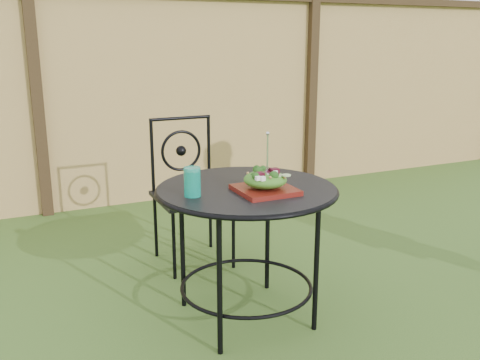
{
  "coord_description": "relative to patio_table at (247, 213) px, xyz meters",
  "views": [
    {
      "loc": [
        -1.64,
        -2.47,
        1.44
      ],
      "look_at": [
        -0.53,
        -0.09,
        0.75
      ],
      "focal_mm": 40.0,
      "sensor_mm": 36.0,
      "label": 1
    }
  ],
  "objects": [
    {
      "name": "ground",
      "position": [
        0.51,
        0.14,
        -0.59
      ],
      "size": [
        60.0,
        60.0,
        0.0
      ],
      "primitive_type": "plane",
      "color": "#234315",
      "rests_on": "ground"
    },
    {
      "name": "fork",
      "position": [
        0.05,
        -0.13,
        0.33
      ],
      "size": [
        0.01,
        0.01,
        0.18
      ],
      "primitive_type": "cylinder",
      "color": "silver",
      "rests_on": "salad"
    },
    {
      "name": "patio_table",
      "position": [
        0.0,
        0.0,
        0.0
      ],
      "size": [
        0.92,
        0.92,
        0.72
      ],
      "color": "black",
      "rests_on": "ground"
    },
    {
      "name": "patio_chair",
      "position": [
        0.0,
        0.87,
        -0.08
      ],
      "size": [
        0.46,
        0.46,
        0.95
      ],
      "color": "black",
      "rests_on": "ground"
    },
    {
      "name": "salad",
      "position": [
        0.04,
        -0.13,
        0.2
      ],
      "size": [
        0.21,
        0.21,
        0.08
      ],
      "primitive_type": "ellipsoid",
      "color": "#235614",
      "rests_on": "salad_plate"
    },
    {
      "name": "drinking_glass",
      "position": [
        -0.3,
        -0.04,
        0.21
      ],
      "size": [
        0.08,
        0.08,
        0.14
      ],
      "primitive_type": "cylinder",
      "color": "#0C9379",
      "rests_on": "patio_table"
    },
    {
      "name": "fence",
      "position": [
        0.51,
        2.33,
        0.36
      ],
      "size": [
        8.0,
        0.12,
        1.9
      ],
      "color": "#DCB36C",
      "rests_on": "ground"
    },
    {
      "name": "salad_plate",
      "position": [
        0.04,
        -0.13,
        0.15
      ],
      "size": [
        0.27,
        0.27,
        0.02
      ],
      "primitive_type": "cube",
      "color": "#4C130A",
      "rests_on": "patio_table"
    }
  ]
}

